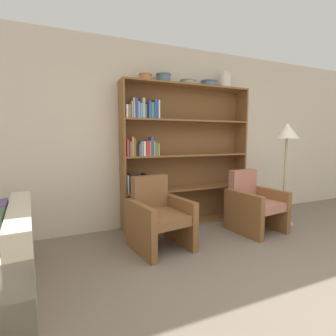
{
  "coord_description": "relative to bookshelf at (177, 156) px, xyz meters",
  "views": [
    {
      "loc": [
        -1.98,
        -1.31,
        1.36
      ],
      "look_at": [
        -0.54,
        1.94,
        0.95
      ],
      "focal_mm": 28.0,
      "sensor_mm": 36.0,
      "label": 1
    }
  ],
  "objects": [
    {
      "name": "vase_tall",
      "position": [
        0.85,
        -0.03,
        1.19
      ],
      "size": [
        0.19,
        0.19,
        0.27
      ],
      "color": "silver",
      "rests_on": "bookshelf"
    },
    {
      "name": "bowl_stoneware",
      "position": [
        -0.5,
        -0.03,
        1.13
      ],
      "size": [
        0.19,
        0.19,
        0.1
      ],
      "color": "#C67547",
      "rests_on": "bookshelf"
    },
    {
      "name": "ground_plane",
      "position": [
        0.22,
        -2.34,
        -1.08
      ],
      "size": [
        24.0,
        24.0,
        0.0
      ],
      "primitive_type": "plane",
      "color": "#7A6B5B"
    },
    {
      "name": "wall_back",
      "position": [
        0.22,
        0.16,
        0.29
      ],
      "size": [
        12.0,
        0.06,
        2.75
      ],
      "color": "beige",
      "rests_on": "ground"
    },
    {
      "name": "armchair_cushioned",
      "position": [
        0.92,
        -0.71,
        -0.7
      ],
      "size": [
        0.72,
        0.75,
        0.87
      ],
      "rotation": [
        0.0,
        0.0,
        3.27
      ],
      "color": "brown",
      "rests_on": "ground"
    },
    {
      "name": "bowl_sage",
      "position": [
        -0.23,
        -0.03,
        1.14
      ],
      "size": [
        0.22,
        0.22,
        0.12
      ],
      "color": "slate",
      "rests_on": "bookshelf"
    },
    {
      "name": "bowl_slate",
      "position": [
        0.17,
        -0.03,
        1.12
      ],
      "size": [
        0.25,
        0.25,
        0.08
      ],
      "color": "gray",
      "rests_on": "bookshelf"
    },
    {
      "name": "armchair_leather",
      "position": [
        -0.59,
        -0.71,
        -0.7
      ],
      "size": [
        0.73,
        0.77,
        0.87
      ],
      "rotation": [
        0.0,
        0.0,
        3.29
      ],
      "color": "brown",
      "rests_on": "ground"
    },
    {
      "name": "bowl_cream",
      "position": [
        0.54,
        -0.03,
        1.13
      ],
      "size": [
        0.27,
        0.27,
        0.09
      ],
      "color": "slate",
      "rests_on": "bookshelf"
    },
    {
      "name": "floor_lamp",
      "position": [
        1.55,
        -0.68,
        0.27
      ],
      "size": [
        0.36,
        0.36,
        1.59
      ],
      "color": "tan",
      "rests_on": "ground"
    },
    {
      "name": "bookshelf",
      "position": [
        0.0,
        0.0,
        0.0
      ],
      "size": [
        2.08,
        0.3,
        2.16
      ],
      "color": "brown",
      "rests_on": "ground"
    }
  ]
}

